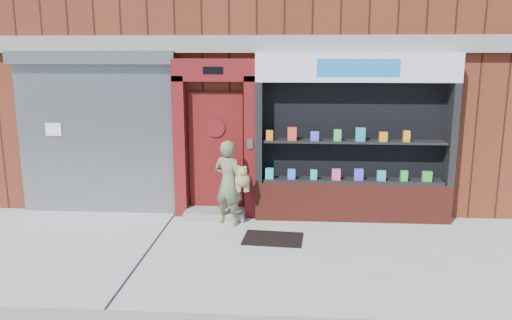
{
  "coord_description": "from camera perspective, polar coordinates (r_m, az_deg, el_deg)",
  "views": [
    {
      "loc": [
        0.61,
        -7.06,
        2.95
      ],
      "look_at": [
        0.06,
        1.0,
        1.26
      ],
      "focal_mm": 35.0,
      "sensor_mm": 36.0,
      "label": 1
    }
  ],
  "objects": [
    {
      "name": "doormat",
      "position": [
        8.28,
        1.95,
        -8.96
      ],
      "size": [
        1.01,
        0.75,
        0.02
      ],
      "primitive_type": "cube",
      "rotation": [
        0.0,
        0.0,
        -0.08
      ],
      "color": "black",
      "rests_on": "ground"
    },
    {
      "name": "pharmacy_bay",
      "position": [
        9.09,
        11.06,
        1.63
      ],
      "size": [
        3.5,
        0.41,
        3.0
      ],
      "color": "maroon",
      "rests_on": "ground"
    },
    {
      "name": "shutter_bay",
      "position": [
        9.77,
        -17.85,
        4.04
      ],
      "size": [
        3.1,
        0.3,
        3.04
      ],
      "color": "gray",
      "rests_on": "ground"
    },
    {
      "name": "red_door_bay",
      "position": [
        9.15,
        -4.68,
        2.42
      ],
      "size": [
        1.52,
        0.58,
        2.9
      ],
      "color": "#5D0F12",
      "rests_on": "ground"
    },
    {
      "name": "building",
      "position": [
        13.11,
        1.3,
        16.45
      ],
      "size": [
        12.0,
        8.16,
        8.0
      ],
      "color": "#5D2415",
      "rests_on": "ground"
    },
    {
      "name": "ground",
      "position": [
        7.68,
        -0.95,
        -10.75
      ],
      "size": [
        80.0,
        80.0,
        0.0
      ],
      "primitive_type": "plane",
      "color": "#9E9E99",
      "rests_on": "ground"
    },
    {
      "name": "woman",
      "position": [
        8.79,
        -3.05,
        -2.56
      ],
      "size": [
        0.72,
        0.56,
        1.52
      ],
      "color": "#616C47",
      "rests_on": "ground"
    }
  ]
}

